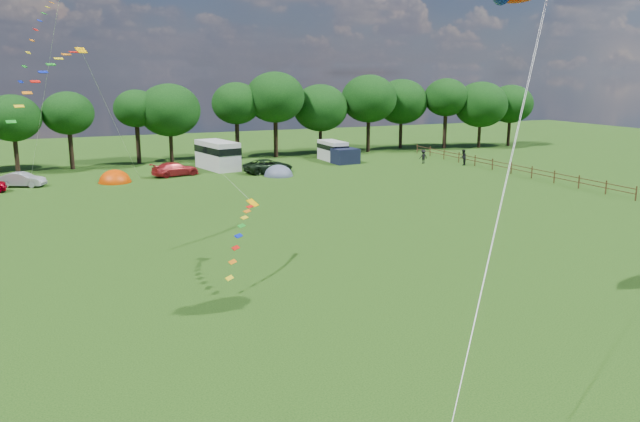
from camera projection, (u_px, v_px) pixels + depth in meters
name	position (u px, v px, depth m)	size (l,w,h in m)	color
ground_plane	(410.00, 368.00, 21.79)	(180.00, 180.00, 0.00)	black
tree_line	(202.00, 106.00, 71.79)	(102.98, 10.98, 10.27)	black
fence	(502.00, 165.00, 64.91)	(0.12, 33.12, 1.20)	#472D19
car_b	(22.00, 180.00, 56.36)	(1.39, 3.72, 1.31)	#9A9CA2
car_c	(175.00, 169.00, 62.29)	(1.92, 4.56, 1.37)	#AB1E23
car_d	(268.00, 166.00, 64.26)	(2.36, 5.21, 1.42)	black
campervan_c	(218.00, 154.00, 66.55)	(3.79, 6.53, 3.00)	silver
campervan_d	(333.00, 150.00, 73.15)	(2.05, 4.72, 2.31)	silver
tent_orange	(115.00, 182.00, 58.76)	(3.02, 3.31, 2.37)	#D63C00
tent_greyblue	(279.00, 176.00, 62.47)	(2.94, 3.22, 2.19)	#4D586F
awning_navy	(345.00, 156.00, 70.76)	(2.74, 2.22, 1.71)	black
streamer_kite_a	(43.00, 22.00, 39.61)	(3.17, 5.53, 5.73)	yellow
streamer_kite_b	(53.00, 70.00, 32.55)	(4.23, 4.53, 3.77)	#F1A601
streamer_kite_c	(244.00, 226.00, 31.40)	(3.14, 4.93, 2.79)	#FFB200
walker_a	(463.00, 157.00, 69.46)	(0.86, 0.53, 1.78)	black
walker_b	(423.00, 157.00, 70.85)	(1.01, 0.47, 1.57)	black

